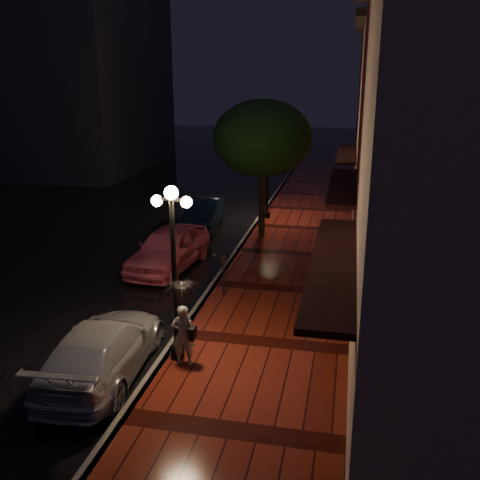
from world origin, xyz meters
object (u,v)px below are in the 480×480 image
Objects in this scene: streetlamp_far at (267,168)px; silver_car at (103,349)px; pink_car at (169,248)px; parking_meter at (224,271)px; streetlamp_near at (174,264)px; navy_car at (203,214)px; street_tree at (263,141)px; woman_with_umbrella at (182,310)px.

streetlamp_far reaches higher than silver_car.
parking_meter is (2.64, -2.38, 0.16)m from pink_car.
pink_car is at bearing 129.42° from parking_meter.
pink_car reaches higher than silver_car.
parking_meter reaches higher than silver_car.
streetlamp_near reaches higher than navy_car.
parking_meter is (0.19, 4.12, -1.67)m from streetlamp_near.
streetlamp_far is 1.04× the size of navy_car.
woman_with_umbrella is at bearing -90.03° from street_tree.
silver_car is 2.08m from woman_with_umbrella.
navy_car is 1.95× the size of woman_with_umbrella.
pink_car is 7.31m from woman_with_umbrella.
navy_car is 0.89× the size of silver_car.
streetlamp_far is at bearing 31.65° from navy_car.
streetlamp_near is 0.74× the size of street_tree.
street_tree is at bearing -85.09° from streetlamp_far.
streetlamp_far is at bearing -98.02° from woman_with_umbrella.
streetlamp_near is at bearing -54.00° from woman_with_umbrella.
silver_car is at bearing -98.56° from street_tree.
navy_car is at bearing -88.47° from silver_car.
streetlamp_near is at bearing -91.35° from street_tree.
parking_meter is (0.19, -9.88, -1.67)m from streetlamp_far.
streetlamp_far is 15.08m from silver_car.
pink_car is at bearing -91.83° from navy_car.
street_tree is 6.29m from pink_car.
woman_with_umbrella is at bearing -80.88° from navy_car.
pink_car is (-2.70, -4.50, -3.47)m from street_tree.
silver_car is at bearing -95.86° from streetlamp_far.
silver_car is at bearing -89.19° from navy_car.
silver_car is (-1.53, -14.88, -1.92)m from streetlamp_far.
streetlamp_near is 1.00× the size of streetlamp_far.
parking_meter is (1.72, 4.99, 0.25)m from silver_car.
streetlamp_far reaches higher than parking_meter.
navy_car is at bearing -144.07° from streetlamp_far.
silver_car is at bearing -76.82° from pink_car.
pink_car reaches higher than parking_meter.
pink_car is at bearing -86.49° from silver_car.
parking_meter is (2.87, -7.94, 0.25)m from navy_car.
streetlamp_far is 3.44m from street_tree.
pink_car is at bearing -108.02° from streetlamp_far.
silver_car is at bearing 10.27° from woman_with_umbrella.
pink_car is at bearing 110.61° from streetlamp_near.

